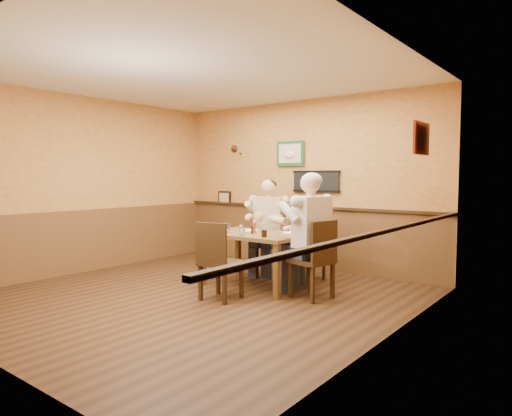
{
  "coord_description": "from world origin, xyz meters",
  "views": [
    {
      "loc": [
        4.12,
        -4.06,
        1.53
      ],
      "look_at": [
        0.31,
        0.86,
        1.1
      ],
      "focal_mm": 32.0,
      "sensor_mm": 36.0,
      "label": 1
    }
  ],
  "objects_px": {
    "chair_right_end": "(312,259)",
    "hot_sauce_bottle": "(254,227)",
    "chair_back_left": "(269,244)",
    "salt_shaker": "(241,229)",
    "diner_white_elder": "(312,242)",
    "pepper_shaker": "(252,230)",
    "cola_tumbler": "(264,234)",
    "dining_table": "(255,239)",
    "diner_blue_polo": "(310,242)",
    "water_glass_left": "(227,228)",
    "water_glass_mid": "(242,231)",
    "chair_near_side": "(221,260)",
    "diner_tan_shirt": "(269,231)",
    "chair_back_right": "(310,253)"
  },
  "relations": [
    {
      "from": "chair_right_end",
      "to": "diner_white_elder",
      "type": "bearing_deg",
      "value": 11.18
    },
    {
      "from": "diner_white_elder",
      "to": "dining_table",
      "type": "bearing_deg",
      "value": -82.75
    },
    {
      "from": "diner_tan_shirt",
      "to": "pepper_shaker",
      "type": "distance_m",
      "value": 0.97
    },
    {
      "from": "diner_blue_polo",
      "to": "salt_shaker",
      "type": "relative_size",
      "value": 11.45
    },
    {
      "from": "salt_shaker",
      "to": "pepper_shaker",
      "type": "relative_size",
      "value": 1.05
    },
    {
      "from": "chair_right_end",
      "to": "chair_back_left",
      "type": "bearing_deg",
      "value": -112.51
    },
    {
      "from": "diner_blue_polo",
      "to": "pepper_shaker",
      "type": "distance_m",
      "value": 0.97
    },
    {
      "from": "diner_blue_polo",
      "to": "salt_shaker",
      "type": "xyz_separation_m",
      "value": [
        -0.62,
        -0.83,
        0.23
      ]
    },
    {
      "from": "cola_tumbler",
      "to": "salt_shaker",
      "type": "bearing_deg",
      "value": 157.96
    },
    {
      "from": "dining_table",
      "to": "cola_tumbler",
      "type": "xyz_separation_m",
      "value": [
        0.38,
        -0.3,
        0.14
      ]
    },
    {
      "from": "chair_near_side",
      "to": "diner_blue_polo",
      "type": "xyz_separation_m",
      "value": [
        0.34,
        1.56,
        0.08
      ]
    },
    {
      "from": "chair_right_end",
      "to": "diner_white_elder",
      "type": "height_order",
      "value": "diner_white_elder"
    },
    {
      "from": "chair_right_end",
      "to": "cola_tumbler",
      "type": "relative_size",
      "value": 10.33
    },
    {
      "from": "chair_back_right",
      "to": "chair_near_side",
      "type": "bearing_deg",
      "value": -96.62
    },
    {
      "from": "water_glass_left",
      "to": "cola_tumbler",
      "type": "bearing_deg",
      "value": -4.49
    },
    {
      "from": "diner_blue_polo",
      "to": "diner_white_elder",
      "type": "bearing_deg",
      "value": -52.0
    },
    {
      "from": "water_glass_mid",
      "to": "pepper_shaker",
      "type": "height_order",
      "value": "water_glass_mid"
    },
    {
      "from": "salt_shaker",
      "to": "dining_table",
      "type": "bearing_deg",
      "value": 16.81
    },
    {
      "from": "water_glass_left",
      "to": "cola_tumbler",
      "type": "relative_size",
      "value": 1.41
    },
    {
      "from": "water_glass_mid",
      "to": "cola_tumbler",
      "type": "distance_m",
      "value": 0.33
    },
    {
      "from": "salt_shaker",
      "to": "chair_right_end",
      "type": "bearing_deg",
      "value": -0.13
    },
    {
      "from": "diner_tan_shirt",
      "to": "hot_sauce_bottle",
      "type": "xyz_separation_m",
      "value": [
        0.39,
        -0.87,
        0.17
      ]
    },
    {
      "from": "diner_white_elder",
      "to": "pepper_shaker",
      "type": "relative_size",
      "value": 14.84
    },
    {
      "from": "diner_blue_polo",
      "to": "salt_shaker",
      "type": "distance_m",
      "value": 1.06
    },
    {
      "from": "diner_blue_polo",
      "to": "water_glass_mid",
      "type": "bearing_deg",
      "value": -102.97
    },
    {
      "from": "chair_right_end",
      "to": "diner_tan_shirt",
      "type": "relative_size",
      "value": 0.74
    },
    {
      "from": "diner_blue_polo",
      "to": "water_glass_left",
      "type": "height_order",
      "value": "diner_blue_polo"
    },
    {
      "from": "chair_back_left",
      "to": "salt_shaker",
      "type": "xyz_separation_m",
      "value": [
        0.15,
        -0.86,
        0.33
      ]
    },
    {
      "from": "water_glass_mid",
      "to": "salt_shaker",
      "type": "relative_size",
      "value": 1.16
    },
    {
      "from": "chair_back_left",
      "to": "water_glass_left",
      "type": "height_order",
      "value": "chair_back_left"
    },
    {
      "from": "diner_blue_polo",
      "to": "pepper_shaker",
      "type": "height_order",
      "value": "diner_blue_polo"
    },
    {
      "from": "chair_back_right",
      "to": "chair_right_end",
      "type": "height_order",
      "value": "chair_right_end"
    },
    {
      "from": "water_glass_mid",
      "to": "hot_sauce_bottle",
      "type": "xyz_separation_m",
      "value": [
        -0.01,
        0.27,
        0.03
      ]
    },
    {
      "from": "dining_table",
      "to": "chair_near_side",
      "type": "distance_m",
      "value": 0.82
    },
    {
      "from": "chair_back_left",
      "to": "salt_shaker",
      "type": "relative_size",
      "value": 9.38
    },
    {
      "from": "hot_sauce_bottle",
      "to": "salt_shaker",
      "type": "height_order",
      "value": "hot_sauce_bottle"
    },
    {
      "from": "diner_white_elder",
      "to": "water_glass_left",
      "type": "relative_size",
      "value": 10.47
    },
    {
      "from": "dining_table",
      "to": "diner_blue_polo",
      "type": "relative_size",
      "value": 1.23
    },
    {
      "from": "dining_table",
      "to": "diner_white_elder",
      "type": "distance_m",
      "value": 0.95
    },
    {
      "from": "chair_back_right",
      "to": "pepper_shaker",
      "type": "distance_m",
      "value": 1.02
    },
    {
      "from": "chair_right_end",
      "to": "hot_sauce_bottle",
      "type": "bearing_deg",
      "value": -78.18
    },
    {
      "from": "diner_white_elder",
      "to": "hot_sauce_bottle",
      "type": "bearing_deg",
      "value": -78.18
    },
    {
      "from": "chair_back_right",
      "to": "diner_tan_shirt",
      "type": "xyz_separation_m",
      "value": [
        -0.77,
        0.03,
        0.27
      ]
    },
    {
      "from": "chair_back_left",
      "to": "diner_white_elder",
      "type": "relative_size",
      "value": 0.66
    },
    {
      "from": "dining_table",
      "to": "diner_tan_shirt",
      "type": "distance_m",
      "value": 0.87
    },
    {
      "from": "water_glass_left",
      "to": "hot_sauce_bottle",
      "type": "relative_size",
      "value": 0.79
    },
    {
      "from": "chair_back_left",
      "to": "water_glass_mid",
      "type": "bearing_deg",
      "value": -87.47
    },
    {
      "from": "salt_shaker",
      "to": "chair_back_left",
      "type": "bearing_deg",
      "value": 99.55
    },
    {
      "from": "salt_shaker",
      "to": "diner_white_elder",
      "type": "bearing_deg",
      "value": -0.13
    },
    {
      "from": "chair_near_side",
      "to": "cola_tumbler",
      "type": "height_order",
      "value": "chair_near_side"
    }
  ]
}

